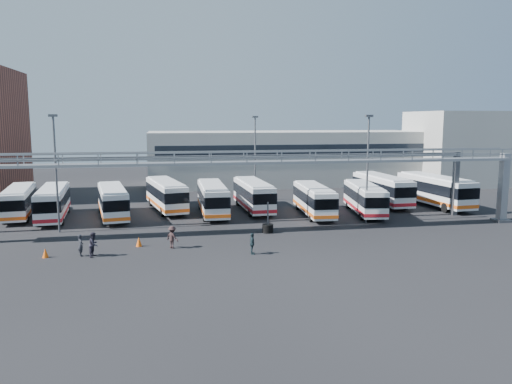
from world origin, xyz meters
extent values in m
plane|color=black|center=(0.00, 0.00, 0.00)|extent=(140.00, 140.00, 0.00)
cube|color=gray|center=(25.00, 5.00, 3.30)|extent=(0.70, 0.70, 6.60)
cube|color=#4C4F54|center=(25.00, 5.00, 0.12)|extent=(1.40, 1.40, 0.25)
cube|color=gray|center=(0.00, 5.00, 6.10)|extent=(50.00, 1.80, 0.22)
cube|color=gray|center=(0.00, 4.15, 7.05)|extent=(50.00, 0.10, 0.10)
cube|color=gray|center=(0.00, 5.85, 7.05)|extent=(50.00, 0.10, 0.10)
cube|color=#4C4F54|center=(0.00, 9.00, 6.30)|extent=(45.00, 0.50, 0.35)
cube|color=#9E9E99|center=(12.00, 38.00, 4.00)|extent=(42.00, 14.00, 8.00)
cube|color=#B2B2AD|center=(38.00, 32.00, 5.50)|extent=(14.00, 12.00, 11.00)
cylinder|color=#4C4F54|center=(-16.00, 8.00, 5.00)|extent=(0.18, 0.18, 10.00)
cube|color=#4C4F54|center=(-16.00, 8.00, 10.10)|extent=(0.70, 0.35, 0.22)
cylinder|color=#4C4F54|center=(12.00, 7.00, 5.00)|extent=(0.18, 0.18, 10.00)
cube|color=#4C4F54|center=(12.00, 7.00, 10.10)|extent=(0.70, 0.35, 0.22)
cylinder|color=#4C4F54|center=(4.00, 22.00, 5.00)|extent=(0.18, 0.18, 10.00)
cube|color=#4C4F54|center=(4.00, 22.00, 10.10)|extent=(0.70, 0.35, 0.22)
cube|color=white|center=(-21.27, 15.89, 1.66)|extent=(3.57, 10.22, 2.50)
cube|color=black|center=(-21.27, 15.89, 1.96)|extent=(3.64, 10.29, 1.00)
cube|color=orange|center=(-21.27, 15.89, 0.77)|extent=(3.62, 10.28, 0.32)
cube|color=white|center=(-21.27, 15.89, 2.98)|extent=(3.21, 9.20, 0.15)
cylinder|color=black|center=(-21.86, 12.58, 0.45)|extent=(0.39, 0.94, 0.91)
cylinder|color=black|center=(-19.85, 12.85, 0.45)|extent=(0.39, 0.94, 0.91)
cylinder|color=black|center=(-22.70, 18.93, 0.45)|extent=(0.39, 0.94, 0.91)
cylinder|color=black|center=(-20.69, 19.20, 0.45)|extent=(0.39, 0.94, 0.91)
cube|color=white|center=(-17.70, 14.24, 1.73)|extent=(3.35, 10.61, 2.61)
cube|color=black|center=(-17.70, 14.24, 2.04)|extent=(3.41, 10.67, 1.04)
cube|color=#A9141E|center=(-17.70, 14.24, 0.81)|extent=(3.40, 10.66, 0.33)
cube|color=white|center=(-17.70, 14.24, 3.11)|extent=(3.01, 9.55, 0.15)
cylinder|color=black|center=(-18.45, 10.81, 0.47)|extent=(0.37, 0.97, 0.95)
cylinder|color=black|center=(-16.33, 11.02, 0.47)|extent=(0.37, 0.97, 0.95)
cylinder|color=black|center=(-19.08, 17.46, 0.47)|extent=(0.37, 0.97, 0.95)
cylinder|color=black|center=(-16.96, 17.66, 0.47)|extent=(0.37, 0.97, 0.95)
cube|color=white|center=(-12.00, 13.89, 1.71)|extent=(3.94, 10.55, 2.58)
cube|color=black|center=(-12.00, 13.89, 2.02)|extent=(4.01, 10.62, 1.03)
cube|color=orange|center=(-12.00, 13.89, 0.80)|extent=(4.00, 10.61, 0.33)
cube|color=white|center=(-12.00, 13.89, 3.08)|extent=(3.55, 9.50, 0.15)
cylinder|color=black|center=(-12.51, 10.46, 0.47)|extent=(0.43, 0.97, 0.94)
cylinder|color=black|center=(-10.44, 10.80, 0.47)|extent=(0.43, 0.97, 0.94)
cylinder|color=black|center=(-13.56, 16.98, 0.47)|extent=(0.43, 0.97, 0.94)
cylinder|color=black|center=(-11.48, 17.31, 0.47)|extent=(0.43, 0.97, 0.94)
cube|color=white|center=(-6.71, 17.11, 1.78)|extent=(4.45, 10.98, 2.68)
cube|color=black|center=(-6.71, 17.11, 2.09)|extent=(4.52, 11.05, 1.07)
cube|color=orange|center=(-6.71, 17.11, 0.83)|extent=(4.51, 11.04, 0.34)
cube|color=white|center=(-6.71, 17.11, 3.19)|extent=(4.01, 9.88, 0.16)
cylinder|color=black|center=(-7.13, 13.54, 0.49)|extent=(0.47, 1.01, 0.97)
cylinder|color=black|center=(-4.97, 13.96, 0.49)|extent=(0.47, 1.01, 0.97)
cylinder|color=black|center=(-8.45, 20.26, 0.49)|extent=(0.47, 1.01, 0.97)
cylinder|color=black|center=(-6.29, 20.69, 0.49)|extent=(0.47, 1.01, 0.97)
cube|color=white|center=(-2.00, 13.75, 1.75)|extent=(2.50, 10.60, 2.64)
cube|color=black|center=(-2.00, 13.75, 2.07)|extent=(2.56, 10.66, 1.06)
cube|color=orange|center=(-2.00, 13.75, 0.82)|extent=(2.55, 10.65, 0.34)
cube|color=white|center=(-2.00, 13.75, 3.15)|extent=(2.25, 9.54, 0.15)
cylinder|color=black|center=(-3.12, 10.38, 0.48)|extent=(0.30, 0.96, 0.96)
cylinder|color=black|center=(-0.95, 10.36, 0.48)|extent=(0.30, 0.96, 0.96)
cylinder|color=black|center=(-3.05, 17.15, 0.48)|extent=(0.30, 0.96, 0.96)
cylinder|color=black|center=(-0.89, 17.13, 0.48)|extent=(0.30, 0.96, 0.96)
cube|color=white|center=(2.56, 15.24, 1.76)|extent=(2.80, 10.67, 2.65)
cube|color=black|center=(2.56, 15.24, 2.07)|extent=(2.86, 10.74, 1.06)
cube|color=#A9141E|center=(2.56, 15.24, 0.82)|extent=(2.85, 10.73, 0.34)
cube|color=white|center=(2.56, 15.24, 3.16)|extent=(2.52, 9.61, 0.15)
cylinder|color=black|center=(1.60, 11.81, 0.48)|extent=(0.32, 0.97, 0.96)
cylinder|color=black|center=(3.77, 11.89, 0.48)|extent=(0.32, 0.97, 0.96)
cylinder|color=black|center=(1.35, 18.59, 0.48)|extent=(0.32, 0.97, 0.96)
cylinder|color=black|center=(3.51, 18.67, 0.48)|extent=(0.32, 0.97, 0.96)
cube|color=white|center=(8.18, 11.46, 1.68)|extent=(2.99, 10.25, 2.53)
cube|color=black|center=(8.18, 11.46, 1.98)|extent=(3.05, 10.31, 1.01)
cube|color=orange|center=(8.18, 11.46, 0.78)|extent=(3.04, 10.30, 0.32)
cube|color=white|center=(8.18, 11.46, 3.02)|extent=(2.69, 9.23, 0.15)
cylinder|color=black|center=(6.93, 8.30, 0.46)|extent=(0.34, 0.94, 0.92)
cylinder|color=black|center=(8.99, 8.16, 0.46)|extent=(0.34, 0.94, 0.92)
cylinder|color=black|center=(7.37, 14.76, 0.46)|extent=(0.34, 0.94, 0.92)
cylinder|color=black|center=(9.43, 14.62, 0.46)|extent=(0.34, 0.94, 0.92)
cube|color=white|center=(13.60, 11.26, 1.70)|extent=(4.00, 10.47, 2.56)
cube|color=black|center=(13.60, 11.26, 2.00)|extent=(4.07, 10.54, 1.02)
cube|color=#A9141E|center=(13.60, 11.26, 0.79)|extent=(4.06, 10.53, 0.33)
cube|color=white|center=(13.60, 11.26, 3.05)|extent=(3.60, 9.43, 0.15)
cylinder|color=black|center=(12.02, 8.21, 0.46)|extent=(0.43, 0.96, 0.93)
cylinder|color=black|center=(14.08, 7.86, 0.46)|extent=(0.43, 0.96, 0.93)
cylinder|color=black|center=(13.12, 14.66, 0.46)|extent=(0.43, 0.96, 0.93)
cylinder|color=black|center=(15.17, 14.31, 0.46)|extent=(0.43, 0.96, 0.93)
cube|color=white|center=(17.90, 16.42, 1.85)|extent=(2.72, 11.18, 2.78)
cube|color=black|center=(17.90, 16.42, 2.18)|extent=(2.78, 11.24, 1.11)
cube|color=#A9141E|center=(17.90, 16.42, 0.86)|extent=(2.77, 11.23, 0.35)
cube|color=white|center=(17.90, 16.42, 3.32)|extent=(2.45, 10.06, 0.16)
cylinder|color=black|center=(16.82, 12.84, 0.51)|extent=(0.32, 1.02, 1.01)
cylinder|color=black|center=(19.11, 12.88, 0.51)|extent=(0.32, 1.02, 1.01)
cylinder|color=black|center=(16.70, 19.97, 0.51)|extent=(0.32, 1.02, 1.01)
cylinder|color=black|center=(18.99, 20.01, 0.51)|extent=(0.32, 1.02, 1.01)
cube|color=white|center=(23.20, 14.09, 1.90)|extent=(3.55, 11.65, 2.87)
cube|color=black|center=(23.20, 14.09, 2.24)|extent=(3.62, 11.72, 1.15)
cube|color=orange|center=(23.20, 14.09, 0.89)|extent=(3.61, 11.71, 0.37)
cube|color=white|center=(23.20, 14.09, 3.42)|extent=(3.20, 10.49, 0.17)
cylinder|color=black|center=(22.32, 10.34, 0.52)|extent=(0.40, 1.07, 1.04)
cylinder|color=black|center=(24.68, 10.53, 0.52)|extent=(0.40, 1.07, 1.04)
cylinder|color=black|center=(21.71, 17.65, 0.52)|extent=(0.40, 1.07, 1.04)
cylinder|color=black|center=(24.07, 17.85, 0.52)|extent=(0.40, 1.07, 1.04)
imported|color=black|center=(-12.92, -0.42, 0.80)|extent=(0.58, 0.68, 1.59)
imported|color=#211F2B|center=(-11.98, -0.69, 0.89)|extent=(0.90, 1.03, 1.78)
imported|color=#302020|center=(-6.38, 0.65, 0.86)|extent=(1.24, 1.24, 1.72)
imported|color=#1C2C33|center=(-0.70, -2.21, 0.79)|extent=(0.46, 0.96, 1.58)
cone|color=#EF580D|center=(-15.36, -0.38, 0.34)|extent=(0.50, 0.50, 0.69)
cone|color=#EF580D|center=(-8.94, 1.67, 0.37)|extent=(0.61, 0.61, 0.74)
cylinder|color=black|center=(1.89, 4.50, 0.14)|extent=(0.95, 0.95, 0.23)
cylinder|color=black|center=(1.89, 4.50, 0.38)|extent=(0.95, 0.95, 0.23)
cylinder|color=black|center=(1.89, 4.50, 0.63)|extent=(0.95, 0.95, 0.23)
cylinder|color=#4C4F54|center=(1.89, 4.50, 1.35)|extent=(0.14, 0.14, 2.70)
camera|label=1|loc=(-6.93, -37.06, 9.71)|focal=35.00mm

